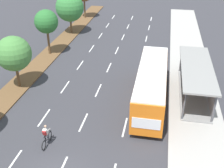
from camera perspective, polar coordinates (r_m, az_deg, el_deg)
The scene contains 11 objects.
median_strip at distance 37.02m, azimuth -12.54°, elevation 6.31°, with size 2.60×52.00×0.12m, color brown.
sidewalk_right at distance 34.37m, azimuth 15.64°, elevation 4.11°, with size 4.50×52.00×0.15m, color #ADAAA3.
lane_divider_left at distance 33.08m, azimuth -6.61°, elevation 3.92°, with size 0.14×45.48×0.01m.
lane_divider_center at distance 32.27m, azimuth -0.64°, elevation 3.44°, with size 0.14×45.48×0.01m.
lane_divider_right at distance 31.82m, azimuth 5.55°, elevation 2.91°, with size 0.14×45.48×0.01m.
bus_shelter at distance 27.24m, azimuth 17.45°, elevation 1.27°, with size 2.90×10.13×2.86m.
bus at distance 24.99m, azimuth 8.19°, elevation 0.31°, with size 2.54×11.29×3.37m.
cyclist at distance 21.16m, azimuth -13.49°, elevation -10.43°, with size 0.46×1.82×1.71m.
median_tree_second at distance 28.25m, azimuth -19.68°, elevation 5.93°, with size 3.42×3.42×5.26m.
median_tree_third at distance 35.35m, azimuth -13.45°, elevation 12.43°, with size 2.90×2.90×5.65m.
median_tree_fourth at distance 43.14m, azimuth -8.76°, elevation 15.40°, with size 4.20×4.20×5.98m.
Camera 1 is at (5.86, -11.25, 13.98)m, focal length 44.15 mm.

